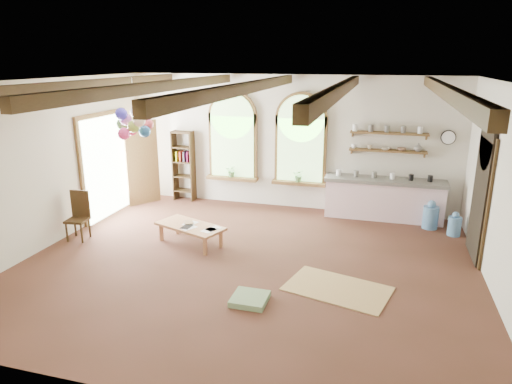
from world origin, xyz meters
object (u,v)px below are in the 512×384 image
(kitchen_counter, at_px, (384,198))
(coffee_table, at_px, (190,227))
(balloon_cluster, at_px, (135,122))
(side_chair, at_px, (79,226))

(kitchen_counter, xyz_separation_m, coffee_table, (-3.66, -2.60, -0.13))
(coffee_table, xyz_separation_m, balloon_cluster, (-1.17, 0.20, 2.00))
(balloon_cluster, bearing_deg, kitchen_counter, 26.43)
(coffee_table, xyz_separation_m, side_chair, (-2.30, -0.38, -0.06))
(side_chair, bearing_deg, coffee_table, 9.32)
(kitchen_counter, distance_m, balloon_cluster, 5.71)
(side_chair, distance_m, balloon_cluster, 2.42)
(coffee_table, relative_size, balloon_cluster, 1.33)
(kitchen_counter, xyz_separation_m, side_chair, (-5.95, -2.98, -0.19))
(coffee_table, height_order, side_chair, side_chair)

